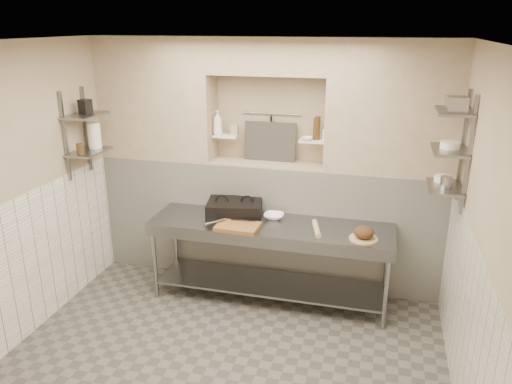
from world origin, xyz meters
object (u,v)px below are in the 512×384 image
(panini_press, at_px, (235,208))
(bread_loaf, at_px, (364,232))
(prep_table, at_px, (270,246))
(bowl_alcove, at_px, (307,139))
(jug_left, at_px, (94,135))
(mixing_bowl, at_px, (274,216))
(rolling_pin, at_px, (316,229))
(cutting_board, at_px, (238,227))
(bottle_soap, at_px, (218,123))

(panini_press, relative_size, bread_loaf, 3.30)
(bread_loaf, bearing_deg, prep_table, 171.57)
(panini_press, distance_m, bowl_alcove, 1.11)
(panini_press, bearing_deg, jug_left, 175.36)
(prep_table, bearing_deg, panini_press, 159.99)
(mixing_bowl, bearing_deg, bread_loaf, -17.94)
(jug_left, bearing_deg, prep_table, 0.05)
(panini_press, height_order, rolling_pin, panini_press)
(prep_table, distance_m, cutting_board, 0.45)
(panini_press, xyz_separation_m, bowl_alcove, (0.73, 0.37, 0.75))
(bread_loaf, xyz_separation_m, bottle_soap, (-1.73, 0.69, 0.88))
(mixing_bowl, xyz_separation_m, jug_left, (-2.01, -0.17, 0.83))
(cutting_board, relative_size, bowl_alcove, 3.60)
(bowl_alcove, distance_m, jug_left, 2.35)
(bottle_soap, distance_m, jug_left, 1.37)
(bottle_soap, bearing_deg, bowl_alcove, -0.78)
(cutting_board, distance_m, mixing_bowl, 0.47)
(mixing_bowl, height_order, bottle_soap, bottle_soap)
(mixing_bowl, distance_m, bowl_alcove, 0.92)
(rolling_pin, height_order, jug_left, jug_left)
(panini_press, distance_m, jug_left, 1.75)
(cutting_board, xyz_separation_m, bottle_soap, (-0.45, 0.73, 0.93))
(mixing_bowl, distance_m, bottle_soap, 1.25)
(mixing_bowl, relative_size, bread_loaf, 1.09)
(cutting_board, relative_size, bottle_soap, 1.58)
(panini_press, height_order, bowl_alcove, bowl_alcove)
(mixing_bowl, height_order, bowl_alcove, bowl_alcove)
(bread_loaf, relative_size, bowl_alcove, 1.64)
(mixing_bowl, xyz_separation_m, bread_loaf, (0.98, -0.32, 0.05))
(cutting_board, xyz_separation_m, mixing_bowl, (0.30, 0.36, 0.01))
(prep_table, bearing_deg, bottle_soap, 144.14)
(bowl_alcove, bearing_deg, jug_left, -166.99)
(prep_table, bearing_deg, bread_loaf, -8.43)
(prep_table, bearing_deg, rolling_pin, -6.95)
(prep_table, xyz_separation_m, bread_loaf, (0.98, -0.15, 0.33))
(jug_left, bearing_deg, bowl_alcove, 13.01)
(prep_table, relative_size, rolling_pin, 6.82)
(prep_table, relative_size, panini_press, 3.93)
(mixing_bowl, distance_m, jug_left, 2.18)
(panini_press, bearing_deg, mixing_bowl, -9.26)
(rolling_pin, height_order, bowl_alcove, bowl_alcove)
(mixing_bowl, distance_m, rolling_pin, 0.55)
(prep_table, relative_size, cutting_board, 5.89)
(prep_table, height_order, rolling_pin, rolling_pin)
(rolling_pin, xyz_separation_m, jug_left, (-2.51, 0.06, 0.82))
(mixing_bowl, xyz_separation_m, bowl_alcove, (0.28, 0.35, 0.80))
(bowl_alcove, bearing_deg, rolling_pin, -69.55)
(jug_left, bearing_deg, bottle_soap, 23.36)
(bottle_soap, bearing_deg, mixing_bowl, -26.18)
(cutting_board, bearing_deg, bread_loaf, 2.04)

